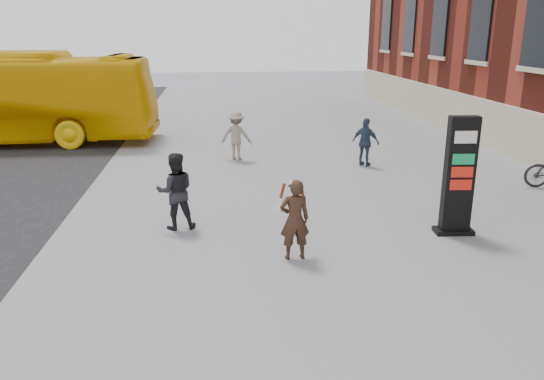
{
  "coord_description": "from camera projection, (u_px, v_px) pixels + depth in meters",
  "views": [
    {
      "loc": [
        -1.27,
        -9.18,
        4.46
      ],
      "look_at": [
        -0.09,
        1.62,
        1.16
      ],
      "focal_mm": 35.0,
      "sensor_mm": 36.0,
      "label": 1
    }
  ],
  "objects": [
    {
      "name": "pedestrian_a",
      "position": [
        175.0,
        191.0,
        12.16
      ],
      "size": [
        0.96,
        0.79,
        1.8
      ],
      "primitive_type": "imported",
      "rotation": [
        0.0,
        0.0,
        3.27
      ],
      "color": "black",
      "rests_on": "ground"
    },
    {
      "name": "pedestrian_c",
      "position": [
        366.0,
        142.0,
        17.85
      ],
      "size": [
        0.99,
        0.92,
        1.63
      ],
      "primitive_type": "imported",
      "rotation": [
        0.0,
        0.0,
        2.44
      ],
      "color": "#2F4155",
      "rests_on": "ground"
    },
    {
      "name": "woman",
      "position": [
        295.0,
        218.0,
        10.54
      ],
      "size": [
        0.65,
        0.6,
        1.66
      ],
      "rotation": [
        0.0,
        0.0,
        3.21
      ],
      "color": "black",
      "rests_on": "ground"
    },
    {
      "name": "pedestrian_b",
      "position": [
        236.0,
        136.0,
        18.7
      ],
      "size": [
        1.26,
        0.97,
        1.73
      ],
      "primitive_type": "imported",
      "rotation": [
        0.0,
        0.0,
        2.82
      ],
      "color": "gray",
      "rests_on": "ground"
    },
    {
      "name": "info_pylon",
      "position": [
        459.0,
        176.0,
        11.72
      ],
      "size": [
        0.89,
        0.49,
        2.68
      ],
      "rotation": [
        0.0,
        0.0,
        -0.08
      ],
      "color": "black",
      "rests_on": "ground"
    },
    {
      "name": "ground",
      "position": [
        286.0,
        272.0,
        10.16
      ],
      "size": [
        100.0,
        100.0,
        0.0
      ],
      "primitive_type": "plane",
      "color": "#9E9EA3"
    }
  ]
}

